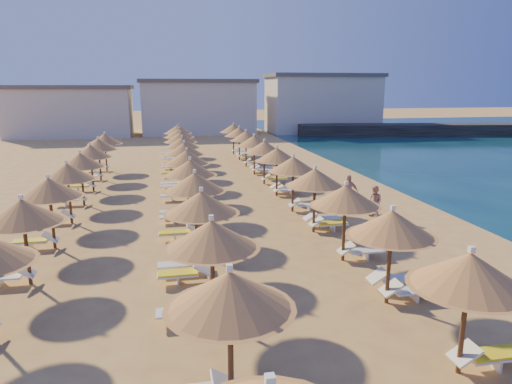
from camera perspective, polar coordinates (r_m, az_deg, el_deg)
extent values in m
plane|color=tan|center=(18.79, 1.70, -6.60)|extent=(220.00, 220.00, 0.00)
cube|color=black|center=(64.24, 18.90, 7.37)|extent=(30.26, 8.11, 1.50)
cube|color=beige|center=(64.45, -22.09, 9.14)|extent=(15.00, 8.00, 6.00)
cube|color=#59514C|center=(64.36, -22.34, 12.03)|extent=(15.60, 8.48, 0.50)
cube|color=beige|center=(64.62, -7.25, 10.34)|extent=(15.00, 8.00, 6.80)
cube|color=#59514C|center=(64.56, -7.34, 13.58)|extent=(15.60, 8.48, 0.50)
cube|color=beige|center=(66.66, 8.24, 10.74)|extent=(15.00, 8.00, 7.60)
cube|color=#59514C|center=(66.63, 8.36, 14.22)|extent=(15.60, 8.48, 0.50)
cylinder|color=brown|center=(11.44, 24.47, -14.91)|extent=(0.12, 0.12, 2.35)
cone|color=#9F602E|center=(10.92, 25.12, -8.78)|extent=(2.43, 2.43, 0.77)
cone|color=#9F602E|center=(11.04, 24.96, -10.35)|extent=(2.62, 2.62, 0.12)
cube|color=white|center=(10.77, 25.35, -6.53)|extent=(0.12, 0.12, 0.14)
cylinder|color=brown|center=(14.12, 16.26, -8.85)|extent=(0.12, 0.12, 2.35)
cone|color=#9F602E|center=(13.70, 16.61, -3.75)|extent=(2.43, 2.43, 0.77)
cone|color=#9F602E|center=(13.79, 16.52, -5.04)|extent=(2.62, 2.62, 0.12)
cube|color=white|center=(13.58, 16.73, -1.91)|extent=(0.12, 0.12, 0.14)
cylinder|color=brown|center=(17.09, 10.95, -4.70)|extent=(0.12, 0.12, 2.35)
cone|color=#9F602E|center=(16.75, 11.14, -0.43)|extent=(2.43, 2.43, 0.77)
cone|color=#9F602E|center=(16.82, 11.09, -1.50)|extent=(2.62, 2.62, 0.12)
cube|color=white|center=(16.65, 11.21, 1.09)|extent=(0.12, 0.12, 0.14)
cylinder|color=brown|center=(20.23, 7.28, -1.79)|extent=(0.12, 0.12, 2.35)
cone|color=#9F602E|center=(19.94, 7.39, 1.86)|extent=(2.43, 2.43, 0.77)
cone|color=#9F602E|center=(20.00, 7.36, 0.95)|extent=(2.62, 2.62, 0.12)
cube|color=white|center=(19.86, 7.42, 3.14)|extent=(0.12, 0.12, 0.14)
cylinder|color=brown|center=(23.47, 4.62, 0.34)|extent=(0.12, 0.12, 2.35)
cone|color=#9F602E|center=(23.21, 4.68, 3.50)|extent=(2.43, 2.43, 0.77)
cone|color=#9F602E|center=(23.27, 4.66, 2.71)|extent=(2.62, 2.62, 0.12)
cube|color=white|center=(23.14, 4.70, 4.61)|extent=(0.12, 0.12, 0.14)
cylinder|color=brown|center=(26.76, 2.61, 1.95)|extent=(0.12, 0.12, 2.35)
cone|color=#9F602E|center=(26.54, 2.64, 4.73)|extent=(2.43, 2.43, 0.77)
cone|color=#9F602E|center=(26.59, 2.63, 4.04)|extent=(2.62, 2.62, 0.12)
cube|color=white|center=(26.48, 2.65, 5.70)|extent=(0.12, 0.12, 0.14)
cylinder|color=brown|center=(30.10, 1.04, 3.20)|extent=(0.12, 0.12, 2.35)
cone|color=#9F602E|center=(29.91, 1.05, 5.68)|extent=(2.43, 2.43, 0.77)
cone|color=#9F602E|center=(29.95, 1.04, 5.06)|extent=(2.62, 2.62, 0.12)
cube|color=white|center=(29.85, 1.05, 6.54)|extent=(0.12, 0.12, 0.14)
cylinder|color=brown|center=(33.47, -0.22, 4.20)|extent=(0.12, 0.12, 2.35)
cone|color=#9F602E|center=(33.30, -0.22, 6.43)|extent=(2.43, 2.43, 0.77)
cone|color=#9F602E|center=(33.34, -0.22, 5.88)|extent=(2.62, 2.62, 0.12)
cube|color=white|center=(33.25, -0.22, 7.21)|extent=(0.12, 0.12, 0.14)
cylinder|color=brown|center=(36.86, -1.25, 5.02)|extent=(0.12, 0.12, 2.35)
cone|color=#9F602E|center=(36.71, -1.26, 7.04)|extent=(2.43, 2.43, 0.77)
cone|color=#9F602E|center=(36.74, -1.26, 6.54)|extent=(2.62, 2.62, 0.12)
cube|color=white|center=(36.66, -1.26, 7.75)|extent=(0.12, 0.12, 0.14)
cylinder|color=brown|center=(40.27, -2.11, 5.69)|extent=(0.12, 0.12, 2.35)
cone|color=#9F602E|center=(40.13, -2.12, 7.55)|extent=(2.43, 2.43, 0.77)
cone|color=#9F602E|center=(40.16, -2.12, 7.09)|extent=(2.62, 2.62, 0.12)
cube|color=white|center=(40.08, -2.13, 8.19)|extent=(0.12, 0.12, 0.14)
cylinder|color=brown|center=(43.69, -2.83, 6.26)|extent=(0.12, 0.12, 2.35)
cone|color=#9F602E|center=(43.56, -2.85, 7.97)|extent=(2.43, 2.43, 0.77)
cone|color=#9F602E|center=(43.59, -2.85, 7.55)|extent=(2.62, 2.62, 0.12)
cube|color=white|center=(43.52, -2.86, 8.57)|extent=(0.12, 0.12, 0.14)
cube|color=white|center=(5.80, 1.76, -22.50)|extent=(0.12, 0.12, 0.14)
cylinder|color=brown|center=(9.64, -3.20, -19.19)|extent=(0.12, 0.12, 2.35)
cone|color=#9F602E|center=(9.01, -3.31, -12.13)|extent=(2.43, 2.43, 0.77)
cone|color=#9F602E|center=(9.15, -3.28, -13.96)|extent=(2.62, 2.62, 0.12)
cube|color=white|center=(8.83, -3.34, -9.46)|extent=(0.12, 0.12, 0.14)
cylinder|color=brown|center=(12.70, -5.43, -10.88)|extent=(0.12, 0.12, 2.35)
cone|color=#9F602E|center=(12.23, -5.56, -5.26)|extent=(2.43, 2.43, 0.77)
cone|color=#9F602E|center=(12.34, -5.53, -6.69)|extent=(2.62, 2.62, 0.12)
cube|color=white|center=(12.10, -5.61, -3.22)|extent=(0.12, 0.12, 0.14)
cylinder|color=brown|center=(15.94, -6.71, -5.86)|extent=(0.12, 0.12, 2.35)
cone|color=#9F602E|center=(15.57, -6.84, -1.29)|extent=(2.43, 2.43, 0.77)
cone|color=#9F602E|center=(15.65, -6.81, -2.44)|extent=(2.62, 2.62, 0.12)
cube|color=white|center=(15.47, -6.88, 0.34)|extent=(0.12, 0.12, 0.14)
cylinder|color=brown|center=(19.27, -7.54, -2.55)|extent=(0.12, 0.12, 2.35)
cone|color=#9F602E|center=(18.96, -7.66, 1.27)|extent=(2.43, 2.43, 0.77)
cone|color=#9F602E|center=(19.03, -7.63, 0.31)|extent=(2.62, 2.62, 0.12)
cube|color=white|center=(18.87, -7.70, 2.62)|extent=(0.12, 0.12, 0.14)
cylinder|color=brown|center=(22.64, -8.12, -0.22)|extent=(0.12, 0.12, 2.35)
cone|color=#9F602E|center=(22.38, -8.23, 3.05)|extent=(2.43, 2.43, 0.77)
cone|color=#9F602E|center=(22.44, -8.20, 2.24)|extent=(2.62, 2.62, 0.12)
cube|color=white|center=(22.31, -8.27, 4.20)|extent=(0.12, 0.12, 0.14)
cylinder|color=brown|center=(26.04, -8.55, 1.51)|extent=(0.12, 0.12, 2.35)
cone|color=#9F602E|center=(25.82, -8.65, 4.36)|extent=(2.43, 2.43, 0.77)
cone|color=#9F602E|center=(25.87, -8.63, 3.65)|extent=(2.62, 2.62, 0.12)
cube|color=white|center=(25.75, -8.68, 5.36)|extent=(0.12, 0.12, 0.14)
cylinder|color=brown|center=(29.47, -8.88, 2.83)|extent=(0.12, 0.12, 2.35)
cone|color=#9F602E|center=(29.27, -8.97, 5.36)|extent=(2.43, 2.43, 0.77)
cone|color=#9F602E|center=(29.31, -8.95, 4.73)|extent=(2.62, 2.62, 0.12)
cube|color=white|center=(29.21, -9.00, 6.24)|extent=(0.12, 0.12, 0.14)
cylinder|color=brown|center=(32.90, -9.15, 3.88)|extent=(0.12, 0.12, 2.35)
cone|color=#9F602E|center=(32.72, -9.23, 6.15)|extent=(2.43, 2.43, 0.77)
cone|color=#9F602E|center=(32.76, -9.21, 5.58)|extent=(2.62, 2.62, 0.12)
cube|color=white|center=(32.67, -9.26, 6.94)|extent=(0.12, 0.12, 0.14)
cylinder|color=brown|center=(36.35, -9.36, 4.73)|extent=(0.12, 0.12, 2.35)
cone|color=#9F602E|center=(36.18, -9.44, 6.78)|extent=(2.43, 2.43, 0.77)
cone|color=#9F602E|center=(36.22, -9.42, 6.28)|extent=(2.62, 2.62, 0.12)
cube|color=white|center=(36.14, -9.46, 7.50)|extent=(0.12, 0.12, 0.14)
cylinder|color=brown|center=(39.80, -9.54, 5.43)|extent=(0.12, 0.12, 2.35)
cone|color=#9F602E|center=(39.65, -9.61, 7.31)|extent=(2.43, 2.43, 0.77)
cone|color=#9F602E|center=(39.68, -9.59, 6.85)|extent=(2.62, 2.62, 0.12)
cube|color=white|center=(39.61, -9.63, 7.96)|extent=(0.12, 0.12, 0.14)
cylinder|color=brown|center=(43.25, -9.68, 6.02)|extent=(0.12, 0.12, 2.35)
cone|color=#9F602E|center=(43.12, -9.75, 7.75)|extent=(2.43, 2.43, 0.77)
cone|color=#9F602E|center=(43.15, -9.73, 7.32)|extent=(2.62, 2.62, 0.12)
cube|color=white|center=(43.08, -9.77, 8.35)|extent=(0.12, 0.12, 0.14)
cylinder|color=brown|center=(16.55, -26.72, -6.50)|extent=(0.12, 0.12, 2.35)
cone|color=#9F602E|center=(16.19, -27.19, -2.11)|extent=(2.43, 2.43, 0.77)
cone|color=#9F602E|center=(16.27, -27.07, -3.21)|extent=(2.62, 2.62, 0.12)
cube|color=white|center=(16.09, -27.35, -0.55)|extent=(0.12, 0.12, 0.14)
cylinder|color=brown|center=(19.77, -24.11, -3.20)|extent=(0.12, 0.12, 2.35)
cone|color=#9F602E|center=(19.48, -24.47, 0.51)|extent=(2.43, 2.43, 0.77)
cone|color=#9F602E|center=(19.54, -24.38, -0.41)|extent=(2.62, 2.62, 0.12)
cube|color=white|center=(19.39, -24.59, 1.82)|extent=(0.12, 0.12, 0.14)
cylinder|color=brown|center=(23.07, -22.26, -0.82)|extent=(0.12, 0.12, 2.35)
cone|color=#9F602E|center=(22.82, -22.54, 2.37)|extent=(2.43, 2.43, 0.77)
cone|color=#9F602E|center=(22.87, -22.47, 1.58)|extent=(2.62, 2.62, 0.12)
cube|color=white|center=(22.75, -22.64, 3.50)|extent=(0.12, 0.12, 0.14)
cylinder|color=brown|center=(26.42, -20.87, 0.95)|extent=(0.12, 0.12, 2.35)
cone|color=#9F602E|center=(26.20, -21.10, 3.76)|extent=(2.43, 2.43, 0.77)
cone|color=#9F602E|center=(26.25, -21.04, 3.06)|extent=(2.62, 2.62, 0.12)
cube|color=white|center=(26.13, -21.18, 4.74)|extent=(0.12, 0.12, 0.14)
cylinder|color=brown|center=(29.80, -19.80, 2.33)|extent=(0.12, 0.12, 2.35)
cone|color=#9F602E|center=(29.60, -19.99, 4.82)|extent=(2.43, 2.43, 0.77)
cone|color=#9F602E|center=(29.64, -19.94, 4.20)|extent=(2.62, 2.62, 0.12)
cube|color=white|center=(29.55, -20.06, 5.69)|extent=(0.12, 0.12, 0.14)
cylinder|color=brown|center=(33.20, -18.94, 3.42)|extent=(0.12, 0.12, 2.35)
cone|color=#9F602E|center=(33.02, -19.11, 5.66)|extent=(2.43, 2.43, 0.77)
cone|color=#9F602E|center=(33.06, -19.07, 5.11)|extent=(2.62, 2.62, 0.12)
cube|color=white|center=(32.97, -19.17, 6.44)|extent=(0.12, 0.12, 0.14)
cylinder|color=brown|center=(36.62, -18.24, 4.31)|extent=(0.12, 0.12, 2.35)
cone|color=#9F602E|center=(36.46, -18.39, 6.34)|extent=(2.43, 2.43, 0.77)
cone|color=#9F602E|center=(36.49, -18.35, 5.84)|extent=(2.62, 2.62, 0.12)
cube|color=white|center=(36.41, -18.44, 7.05)|extent=(0.12, 0.12, 0.14)
cube|color=white|center=(12.35, 27.65, -17.62)|extent=(1.34, 0.55, 0.06)
cube|color=white|center=(12.43, 27.57, -18.26)|extent=(0.06, 0.50, 0.32)
cube|color=white|center=(11.84, 24.61, -17.88)|extent=(0.58, 0.55, 0.40)
cube|color=yellow|center=(12.32, 27.68, -17.40)|extent=(1.28, 0.51, 0.05)
cube|color=white|center=(10.03, -3.85, -22.71)|extent=(0.58, 0.55, 0.40)
cube|color=white|center=(14.87, 19.20, -11.51)|extent=(1.34, 0.55, 0.06)
cube|color=white|center=(14.93, 19.15, -12.07)|extent=(0.06, 0.50, 0.32)
cube|color=white|center=(14.45, 16.50, -11.44)|extent=(0.58, 0.55, 0.40)
cube|color=white|center=(15.58, 17.53, -10.24)|extent=(1.34, 0.55, 0.06)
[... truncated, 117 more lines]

